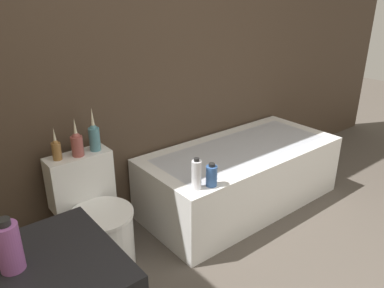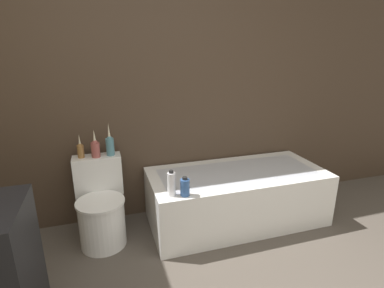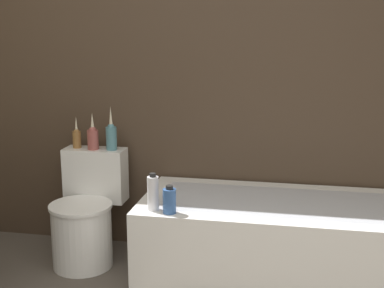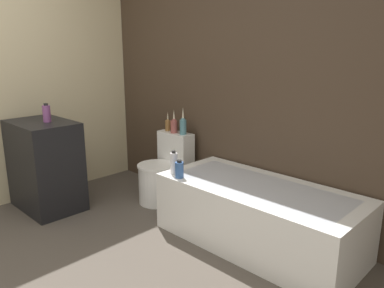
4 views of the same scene
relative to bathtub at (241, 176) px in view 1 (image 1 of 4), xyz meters
name	(u,v)px [view 1 (image 1 of 4)]	position (x,y,z in m)	size (l,w,h in m)	color
wall_back_tiled	(133,44)	(-0.68, 0.42, 1.05)	(6.40, 0.06, 2.60)	#423326
bathtub	(241,176)	(0.00, 0.00, 0.00)	(1.62, 0.74, 0.49)	white
toilet	(97,222)	(-1.22, 0.06, 0.04)	(0.40, 0.54, 0.69)	white
soap_bottle_glass	(9,247)	(-1.85, -0.81, 0.70)	(0.07, 0.07, 0.18)	#8C4C8C
vase_gold	(56,149)	(-1.34, 0.25, 0.51)	(0.05, 0.05, 0.21)	olive
vase_silver	(77,143)	(-1.22, 0.23, 0.52)	(0.07, 0.07, 0.24)	#994C47
vase_bronze	(94,136)	(-1.10, 0.24, 0.54)	(0.07, 0.07, 0.28)	teal
shampoo_bottle_tall	(197,175)	(-0.69, -0.27, 0.34)	(0.06, 0.06, 0.21)	silver
shampoo_bottle_short	(212,175)	(-0.59, -0.30, 0.31)	(0.07, 0.07, 0.15)	#335999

